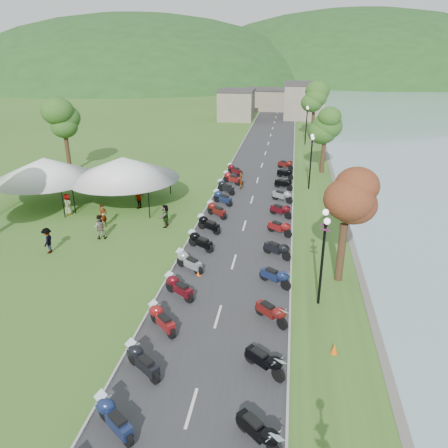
{
  "coord_description": "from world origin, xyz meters",
  "views": [
    {
      "loc": [
        3.1,
        -2.13,
        12.56
      ],
      "look_at": [
        -1.08,
        24.98,
        1.3
      ],
      "focal_mm": 35.0,
      "sensor_mm": 36.0,
      "label": 1
    }
  ],
  "objects_px": {
    "pedestrian_a": "(105,227)",
    "pedestrian_b": "(101,238)",
    "vendor_tent_main": "(124,181)",
    "pedestrian_c": "(50,253)"
  },
  "relations": [
    {
      "from": "pedestrian_b",
      "to": "pedestrian_c",
      "type": "relative_size",
      "value": 1.02
    },
    {
      "from": "vendor_tent_main",
      "to": "pedestrian_a",
      "type": "height_order",
      "value": "vendor_tent_main"
    },
    {
      "from": "pedestrian_c",
      "to": "pedestrian_a",
      "type": "bearing_deg",
      "value": 148.2
    },
    {
      "from": "vendor_tent_main",
      "to": "pedestrian_b",
      "type": "bearing_deg",
      "value": -83.14
    },
    {
      "from": "vendor_tent_main",
      "to": "pedestrian_a",
      "type": "bearing_deg",
      "value": -86.5
    },
    {
      "from": "pedestrian_b",
      "to": "pedestrian_a",
      "type": "bearing_deg",
      "value": -92.62
    },
    {
      "from": "pedestrian_a",
      "to": "pedestrian_c",
      "type": "height_order",
      "value": "pedestrian_a"
    },
    {
      "from": "vendor_tent_main",
      "to": "pedestrian_a",
      "type": "distance_m",
      "value": 5.77
    },
    {
      "from": "pedestrian_a",
      "to": "pedestrian_b",
      "type": "relative_size",
      "value": 1.02
    },
    {
      "from": "pedestrian_b",
      "to": "pedestrian_c",
      "type": "xyz_separation_m",
      "value": [
        -2.38,
        -2.67,
        0.0
      ]
    }
  ]
}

